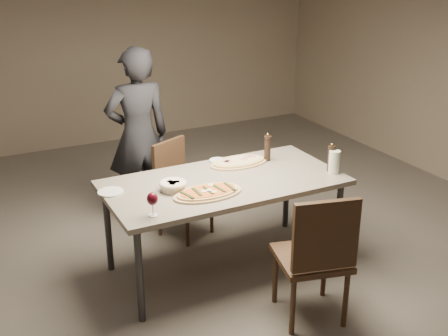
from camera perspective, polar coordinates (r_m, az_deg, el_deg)
name	(u,v)px	position (r m, az deg, el deg)	size (l,w,h in m)	color
room	(224,96)	(4.03, 0.00, 7.29)	(7.00, 7.00, 7.00)	#5E5751
dining_table	(224,187)	(4.26, 0.00, -1.97)	(1.80, 0.90, 0.75)	gray
zucchini_pizza	(208,192)	(3.99, -1.65, -2.50)	(0.52, 0.29, 0.05)	tan
ham_pizza	(239,162)	(4.56, 1.53, 0.61)	(0.50, 0.27, 0.04)	tan
bread_basket	(173,185)	(4.06, -5.20, -1.74)	(0.20, 0.20, 0.07)	beige
oil_dish	(218,161)	(4.61, -0.66, 0.76)	(0.14, 0.14, 0.02)	white
pepper_mill_left	(267,148)	(4.61, 4.44, 2.06)	(0.06, 0.06, 0.23)	black
pepper_mill_right	(331,158)	(4.45, 10.82, 1.00)	(0.06, 0.06, 0.23)	black
carafe	(334,162)	(4.43, 11.14, 0.60)	(0.09, 0.09, 0.18)	silver
wine_glass	(152,200)	(3.67, -7.29, -3.20)	(0.07, 0.07, 0.17)	silver
side_plate	(111,192)	(4.11, -11.45, -2.40)	(0.18, 0.18, 0.01)	white
chair_near	(317,252)	(3.75, 9.44, -8.47)	(0.55, 0.55, 0.96)	#3B2719
chair_far	(178,183)	(4.92, -4.68, -1.52)	(0.53, 0.53, 0.84)	#3B2719
diner	(138,136)	(5.14, -8.73, 3.28)	(0.59, 0.39, 1.61)	black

